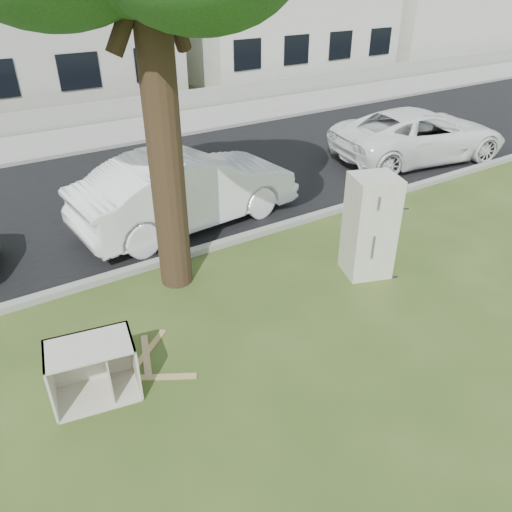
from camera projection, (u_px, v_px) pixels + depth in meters
ground at (250, 327)px, 7.68m from camera, size 120.00×120.00×0.00m
road at (119, 195)px, 12.04m from camera, size 120.00×7.00×0.01m
kerb_near at (182, 258)px, 9.46m from camera, size 120.00×0.18×0.12m
kerb_far at (79, 154)px, 14.63m from camera, size 120.00×0.18×0.12m
sidewalk at (66, 141)px, 15.68m from camera, size 120.00×2.80×0.01m
low_wall at (52, 119)px, 16.67m from camera, size 120.00×0.15×0.70m
fridge at (370, 226)px, 8.60m from camera, size 0.94×0.91×1.83m
cabinet at (94, 371)px, 6.26m from camera, size 1.15×0.83×0.82m
plank_a at (146, 354)px, 7.12m from camera, size 0.93×0.79×0.02m
plank_b at (161, 377)px, 6.73m from camera, size 0.89×0.56×0.02m
plank_c at (146, 355)px, 7.10m from camera, size 0.36×0.87×0.02m
car_center at (187, 189)px, 10.36m from camera, size 4.89×2.09×1.57m
car_right at (420, 135)px, 13.95m from camera, size 5.33×3.14×1.39m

